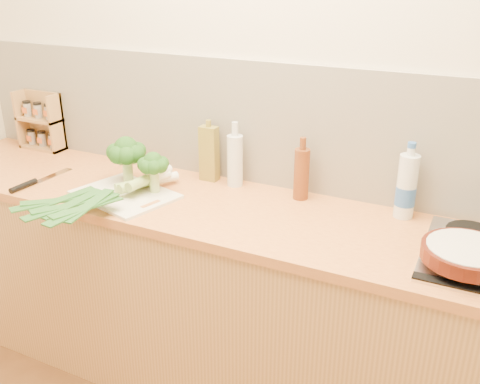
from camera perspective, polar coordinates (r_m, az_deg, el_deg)
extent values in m
plane|color=beige|center=(2.29, 2.94, 10.31)|extent=(3.50, 0.00, 3.50)
cube|color=silver|center=(2.31, 2.78, 7.12)|extent=(3.20, 0.02, 0.54)
cube|color=tan|center=(2.39, -0.40, -11.99)|extent=(3.20, 0.60, 0.86)
cube|color=#D48B3E|center=(2.17, -0.43, -2.18)|extent=(3.20, 0.62, 0.04)
cylinder|color=black|center=(1.85, 22.80, -7.19)|extent=(0.17, 0.17, 0.03)
cylinder|color=black|center=(2.07, 23.36, -4.10)|extent=(0.17, 0.17, 0.03)
cube|color=beige|center=(2.32, -12.16, -0.27)|extent=(0.48, 0.40, 0.01)
cylinder|color=#A0BB6D|center=(2.42, -11.85, 2.07)|extent=(0.04, 0.04, 0.09)
sphere|color=#183E10|center=(2.38, -12.07, 4.57)|extent=(0.11, 0.11, 0.11)
sphere|color=#183E10|center=(2.36, -11.09, 4.02)|extent=(0.08, 0.08, 0.08)
sphere|color=#183E10|center=(2.40, -10.91, 4.34)|extent=(0.08, 0.08, 0.08)
sphere|color=#183E10|center=(2.43, -11.56, 4.53)|extent=(0.08, 0.08, 0.08)
sphere|color=#183E10|center=(2.43, -12.55, 4.45)|extent=(0.08, 0.08, 0.08)
sphere|color=#183E10|center=(2.40, -13.17, 4.15)|extent=(0.08, 0.08, 0.08)
sphere|color=#183E10|center=(2.36, -12.93, 3.86)|extent=(0.08, 0.08, 0.08)
sphere|color=#183E10|center=(2.34, -12.00, 3.80)|extent=(0.08, 0.08, 0.08)
cylinder|color=#A0BB6D|center=(2.29, -9.11, 1.04)|extent=(0.04, 0.04, 0.08)
sphere|color=#183E10|center=(2.26, -9.26, 3.24)|extent=(0.08, 0.08, 0.08)
sphere|color=#183E10|center=(2.24, -8.45, 2.77)|extent=(0.06, 0.06, 0.06)
sphere|color=#183E10|center=(2.27, -8.34, 3.06)|extent=(0.06, 0.06, 0.06)
sphere|color=#183E10|center=(2.30, -8.89, 3.23)|extent=(0.06, 0.06, 0.06)
sphere|color=#183E10|center=(2.30, -9.70, 3.16)|extent=(0.06, 0.06, 0.06)
sphere|color=#183E10|center=(2.27, -10.17, 2.91)|extent=(0.06, 0.06, 0.06)
sphere|color=#183E10|center=(2.24, -9.94, 2.65)|extent=(0.06, 0.06, 0.06)
sphere|color=#183E10|center=(2.23, -9.17, 2.59)|extent=(0.06, 0.06, 0.06)
cylinder|color=white|center=(2.38, -8.13, 1.45)|extent=(0.10, 0.13, 0.04)
cylinder|color=#87A653|center=(2.34, -11.27, 0.76)|extent=(0.12, 0.16, 0.04)
cube|color=#1D491A|center=(2.26, -18.63, -0.85)|extent=(0.23, 0.25, 0.02)
cube|color=#1D491A|center=(2.25, -19.13, -0.91)|extent=(0.22, 0.32, 0.01)
cube|color=#1D491A|center=(2.26, -18.40, -0.71)|extent=(0.14, 0.28, 0.02)
cylinder|color=white|center=(2.35, -8.72, 1.57)|extent=(0.08, 0.12, 0.04)
cylinder|color=#87A653|center=(2.29, -11.22, 0.75)|extent=(0.09, 0.15, 0.04)
cube|color=#1D491A|center=(2.15, -17.65, -1.36)|extent=(0.19, 0.28, 0.02)
cube|color=#1D491A|center=(2.14, -18.12, -1.47)|extent=(0.16, 0.34, 0.01)
cube|color=#1D491A|center=(2.15, -17.43, -1.19)|extent=(0.08, 0.28, 0.02)
cylinder|color=white|center=(2.35, -8.49, 2.06)|extent=(0.05, 0.12, 0.04)
cylinder|color=#87A653|center=(2.26, -10.56, 1.07)|extent=(0.06, 0.15, 0.04)
cube|color=#1D491A|center=(2.07, -16.01, -1.57)|extent=(0.13, 0.30, 0.02)
cube|color=#1D491A|center=(2.06, -16.42, -1.71)|extent=(0.08, 0.34, 0.01)
cube|color=#1D491A|center=(2.08, -15.83, -1.37)|extent=(0.07, 0.28, 0.02)
cube|color=silver|center=(2.63, -19.28, 1.66)|extent=(0.05, 0.21, 0.00)
cylinder|color=black|center=(2.52, -22.10, 0.62)|extent=(0.03, 0.14, 0.03)
cylinder|color=#48160C|center=(1.84, 23.08, -6.10)|extent=(0.29, 0.29, 0.05)
cylinder|color=beige|center=(1.83, 23.19, -5.44)|extent=(0.25, 0.25, 0.00)
cube|color=#A37245|center=(3.04, -20.05, 7.30)|extent=(0.25, 0.02, 0.30)
cube|color=#A37245|center=(3.05, -20.22, 4.52)|extent=(0.25, 0.10, 0.02)
cube|color=#A37245|center=(3.01, -20.61, 7.28)|extent=(0.25, 0.10, 0.02)
cube|color=#A37245|center=(3.10, -22.13, 7.28)|extent=(0.01, 0.10, 0.30)
cube|color=#A37245|center=(2.93, -18.95, 6.90)|extent=(0.01, 0.10, 0.30)
cylinder|color=gray|center=(3.09, -21.31, 5.43)|extent=(0.04, 0.04, 0.07)
cylinder|color=gray|center=(3.04, -20.33, 5.28)|extent=(0.04, 0.04, 0.07)
cylinder|color=gray|center=(2.99, -19.31, 5.12)|extent=(0.04, 0.04, 0.07)
cylinder|color=gray|center=(3.05, -21.73, 8.17)|extent=(0.04, 0.04, 0.07)
cylinder|color=gray|center=(3.00, -20.73, 8.07)|extent=(0.04, 0.04, 0.07)
cylinder|color=gray|center=(2.95, -19.70, 7.97)|extent=(0.04, 0.04, 0.07)
cube|color=olive|center=(2.40, -3.32, 4.11)|extent=(0.08, 0.05, 0.25)
cylinder|color=olive|center=(2.36, -3.40, 7.32)|extent=(0.02, 0.02, 0.03)
cylinder|color=silver|center=(2.34, -0.54, 3.35)|extent=(0.07, 0.07, 0.23)
cylinder|color=silver|center=(2.30, -0.55, 6.74)|extent=(0.03, 0.03, 0.06)
cylinder|color=#653113|center=(2.22, 6.57, 1.90)|extent=(0.06, 0.06, 0.22)
cylinder|color=#653113|center=(2.18, 6.73, 5.17)|extent=(0.03, 0.03, 0.05)
cylinder|color=silver|center=(2.13, 17.34, 0.56)|extent=(0.08, 0.08, 0.25)
cylinder|color=silver|center=(2.08, 17.79, 4.13)|extent=(0.03, 0.03, 0.03)
cylinder|color=#2D5CAC|center=(2.14, 17.22, -0.37)|extent=(0.08, 0.08, 0.08)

